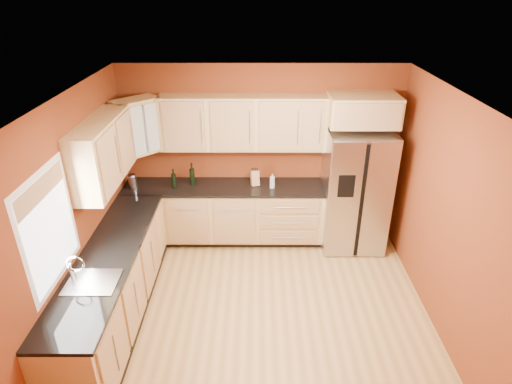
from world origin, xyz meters
TOP-DOWN VIEW (x-y plane):
  - floor at (0.00, 0.00)m, footprint 4.00×4.00m
  - ceiling at (0.00, 0.00)m, footprint 4.00×4.00m
  - wall_back at (0.00, 2.00)m, footprint 4.00×0.04m
  - wall_left at (-2.00, 0.00)m, footprint 0.04×4.00m
  - wall_right at (2.00, 0.00)m, footprint 0.04×4.00m
  - base_cabinets_back at (-0.55, 1.70)m, footprint 2.90×0.60m
  - base_cabinets_left at (-1.70, 0.00)m, footprint 0.60×2.80m
  - countertop_back at (-0.55, 1.69)m, footprint 2.90×0.62m
  - countertop_left at (-1.69, 0.00)m, footprint 0.62×2.80m
  - upper_cabinets_back at (-0.25, 1.83)m, footprint 2.30×0.33m
  - upper_cabinets_left at (-1.83, 0.72)m, footprint 0.33×1.35m
  - corner_upper_cabinet at (-1.67, 1.67)m, footprint 0.67×0.67m
  - over_fridge_cabinet at (1.35, 1.70)m, footprint 0.92×0.60m
  - refrigerator at (1.35, 1.62)m, footprint 0.90×0.75m
  - window at (-1.98, -0.50)m, footprint 0.03×0.90m
  - sink_faucet at (-1.69, -0.50)m, footprint 0.50×0.42m
  - canister_left at (-1.82, 1.61)m, footprint 0.12×0.12m
  - canister_right at (-1.85, 1.67)m, footprint 0.12×0.12m
  - wine_bottle_a at (-1.24, 1.64)m, footprint 0.07×0.07m
  - wine_bottle_b at (-1.00, 1.74)m, footprint 0.10×0.10m
  - knife_block at (-0.09, 1.74)m, footprint 0.13×0.12m
  - soap_dispenser at (0.16, 1.64)m, footprint 0.07×0.07m

SIDE VIEW (x-z plane):
  - floor at x=0.00m, z-range 0.00..0.00m
  - base_cabinets_back at x=-0.55m, z-range 0.00..0.88m
  - base_cabinets_left at x=-1.70m, z-range 0.00..0.88m
  - refrigerator at x=1.35m, z-range 0.00..1.78m
  - countertop_back at x=-0.55m, z-range 0.88..0.92m
  - countertop_left at x=-1.69m, z-range 0.88..0.92m
  - canister_left at x=-1.82m, z-range 0.92..1.10m
  - canister_right at x=-1.85m, z-range 0.92..1.11m
  - soap_dispenser at x=0.16m, z-range 0.92..1.13m
  - knife_block at x=-0.09m, z-range 0.92..1.15m
  - wine_bottle_a at x=-1.24m, z-range 0.92..1.21m
  - sink_faucet at x=-1.69m, z-range 0.92..1.22m
  - wine_bottle_b at x=-1.00m, z-range 0.92..1.26m
  - wall_back at x=0.00m, z-range 0.00..2.60m
  - wall_left at x=-2.00m, z-range 0.00..2.60m
  - wall_right at x=2.00m, z-range 0.00..2.60m
  - window at x=-1.98m, z-range 1.05..2.05m
  - upper_cabinets_back at x=-0.25m, z-range 1.45..2.20m
  - upper_cabinets_left at x=-1.83m, z-range 1.45..2.20m
  - corner_upper_cabinet at x=-1.67m, z-range 1.45..2.20m
  - over_fridge_cabinet at x=1.35m, z-range 1.85..2.25m
  - ceiling at x=0.00m, z-range 2.60..2.60m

